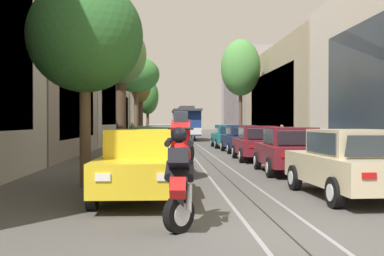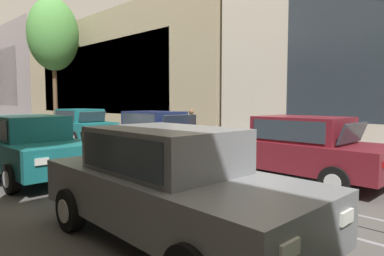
{
  "view_description": "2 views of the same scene",
  "coord_description": "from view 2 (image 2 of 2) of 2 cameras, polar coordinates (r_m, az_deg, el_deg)",
  "views": [
    {
      "loc": [
        -1.88,
        -7.31,
        1.74
      ],
      "look_at": [
        -0.56,
        18.02,
        1.45
      ],
      "focal_mm": 45.35,
      "sensor_mm": 36.0,
      "label": 1
    },
    {
      "loc": [
        -5.49,
        10.72,
        1.95
      ],
      "look_at": [
        0.91,
        17.0,
        1.24
      ],
      "focal_mm": 31.65,
      "sensor_mm": 36.0,
      "label": 2
    }
  ],
  "objects": [
    {
      "name": "parked_car_navy_fourth_right",
      "position": [
        12.68,
        -6.7,
        -0.71
      ],
      "size": [
        2.06,
        4.39,
        1.58
      ],
      "color": "#19234C",
      "rests_on": "ground"
    },
    {
      "name": "building_facade_right",
      "position": [
        27.23,
        -13.98,
        9.42
      ],
      "size": [
        5.49,
        67.88,
        10.03
      ],
      "color": "beige",
      "rests_on": "ground"
    },
    {
      "name": "parked_car_maroon_mid_right",
      "position": [
        8.77,
        17.43,
        -3.22
      ],
      "size": [
        2.07,
        4.39,
        1.58
      ],
      "color": "maroon",
      "rests_on": "ground"
    },
    {
      "name": "pedestrian_on_right_pavement",
      "position": [
        14.65,
        -0.12,
        0.44
      ],
      "size": [
        0.55,
        0.3,
        1.61
      ],
      "color": "#4C4233",
      "rests_on": "ground"
    },
    {
      "name": "ground_plane",
      "position": [
        17.55,
        -27.03,
        -2.35
      ],
      "size": [
        170.44,
        170.44,
        0.0
      ],
      "primitive_type": "plane",
      "color": "#4C4947"
    },
    {
      "name": "parked_car_teal_fifth_right",
      "position": [
        17.23,
        -18.53,
        0.47
      ],
      "size": [
        2.03,
        4.37,
        1.58
      ],
      "color": "#196B70",
      "rests_on": "ground"
    },
    {
      "name": "street_tree_kerb_right_second",
      "position": [
        25.02,
        -22.34,
        14.32
      ],
      "size": [
        3.34,
        2.88,
        8.77
      ],
      "color": "brown",
      "rests_on": "ground"
    },
    {
      "name": "parked_car_teal_fourth_left",
      "position": [
        9.65,
        -25.67,
        -2.77
      ],
      "size": [
        2.01,
        4.37,
        1.58
      ],
      "color": "#196B70",
      "rests_on": "ground"
    },
    {
      "name": "parked_car_grey_mid_left",
      "position": [
        4.79,
        -3.75,
        -9.38
      ],
      "size": [
        2.12,
        4.41,
        1.58
      ],
      "color": "slate",
      "rests_on": "ground"
    }
  ]
}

